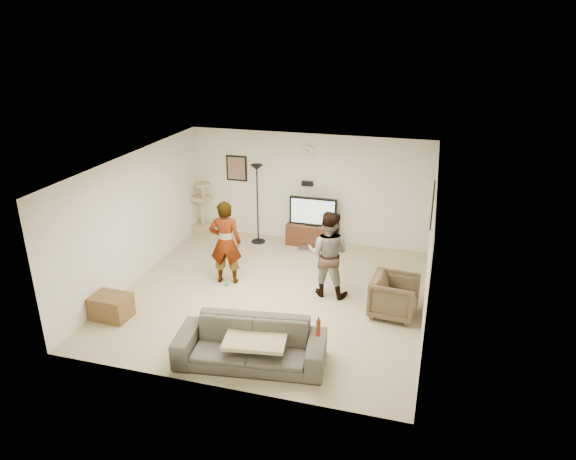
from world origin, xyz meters
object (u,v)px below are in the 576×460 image
(cat_tree, at_px, (202,207))
(sofa, at_px, (251,344))
(beer_bottle, at_px, (318,328))
(tv_stand, at_px, (313,234))
(side_table, at_px, (111,307))
(armchair, at_px, (394,296))
(floor_lamp, at_px, (258,205))
(person_right, at_px, (328,254))
(person_left, at_px, (226,243))
(tv, at_px, (313,211))

(cat_tree, relative_size, sofa, 0.58)
(sofa, xyz_separation_m, beer_bottle, (1.02, 0.00, 0.45))
(tv_stand, relative_size, side_table, 1.85)
(cat_tree, height_order, armchair, cat_tree)
(floor_lamp, distance_m, person_right, 2.86)
(person_left, distance_m, side_table, 2.36)
(tv_stand, height_order, cat_tree, cat_tree)
(cat_tree, height_order, person_right, person_right)
(person_left, bearing_deg, armchair, 161.45)
(person_left, xyz_separation_m, side_table, (-1.40, -1.79, -0.62))
(floor_lamp, xyz_separation_m, sofa, (1.38, -4.38, -0.59))
(cat_tree, bearing_deg, beer_bottle, -49.80)
(floor_lamp, xyz_separation_m, side_table, (-1.34, -3.84, -0.71))
(tv, xyz_separation_m, armchair, (2.06, -2.63, -0.45))
(floor_lamp, xyz_separation_m, armchair, (3.31, -2.42, -0.56))
(person_right, relative_size, sofa, 0.74)
(floor_lamp, distance_m, person_left, 2.05)
(cat_tree, xyz_separation_m, person_left, (1.53, -2.25, 0.19))
(sofa, xyz_separation_m, side_table, (-2.73, 0.54, -0.11))
(armchair, bearing_deg, cat_tree, 66.88)
(cat_tree, distance_m, beer_bottle, 6.00)
(tv_stand, bearing_deg, cat_tree, -179.89)
(cat_tree, distance_m, armchair, 5.46)
(person_left, relative_size, side_table, 2.65)
(person_left, distance_m, armchair, 3.30)
(sofa, height_order, side_table, sofa)
(person_right, distance_m, sofa, 2.53)
(floor_lamp, bearing_deg, person_right, -44.29)
(tv, bearing_deg, person_left, -117.75)
(person_right, xyz_separation_m, beer_bottle, (0.36, -2.39, -0.05))
(floor_lamp, distance_m, side_table, 4.13)
(floor_lamp, bearing_deg, beer_bottle, -61.29)
(tv_stand, bearing_deg, armchair, -51.87)
(tv, xyz_separation_m, side_table, (-2.59, -4.05, -0.59))
(armchair, relative_size, side_table, 1.25)
(tv_stand, distance_m, beer_bottle, 4.76)
(floor_lamp, height_order, cat_tree, floor_lamp)
(tv_stand, relative_size, person_left, 0.70)
(tv, height_order, cat_tree, cat_tree)
(tv_stand, height_order, tv, tv)
(side_table, bearing_deg, person_right, 28.58)
(armchair, xyz_separation_m, side_table, (-4.65, -1.42, -0.15))
(cat_tree, xyz_separation_m, person_right, (3.52, -2.19, 0.18))
(beer_bottle, bearing_deg, tv, 104.15)
(tv_stand, distance_m, cat_tree, 2.75)
(person_left, bearing_deg, person_right, 169.56)
(sofa, bearing_deg, floor_lamp, 100.00)
(person_right, xyz_separation_m, sofa, (-0.66, -2.39, -0.50))
(sofa, bearing_deg, cat_tree, 114.42)
(tv, bearing_deg, beer_bottle, -75.85)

